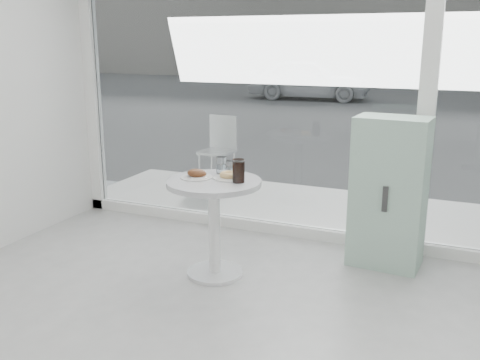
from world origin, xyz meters
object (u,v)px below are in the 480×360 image
at_px(water_tumbler_a, 221,166).
at_px(plate_donut, 229,176).
at_px(plate_fritter, 197,175).
at_px(water_tumbler_b, 230,169).
at_px(main_table, 214,208).
at_px(cola_glass, 239,171).
at_px(patio_chair, 219,146).
at_px(car_white, 309,79).
at_px(mint_cabinet, 389,193).

bearing_deg(water_tumbler_a, plate_donut, -48.71).
distance_m(plate_fritter, water_tumbler_b, 0.27).
height_order(main_table, plate_donut, plate_donut).
bearing_deg(plate_fritter, main_table, -2.24).
relative_size(main_table, cola_glass, 4.41).
xyz_separation_m(plate_donut, cola_glass, (0.11, -0.06, 0.06)).
xyz_separation_m(patio_chair, water_tumbler_b, (1.10, -2.12, 0.28)).
height_order(plate_donut, water_tumbler_a, water_tumbler_a).
bearing_deg(car_white, plate_fritter, -171.38).
bearing_deg(cola_glass, patio_chair, 118.43).
bearing_deg(car_white, plate_donut, -170.34).
relative_size(plate_fritter, water_tumbler_b, 2.18).
bearing_deg(main_table, car_white, 102.88).
bearing_deg(mint_cabinet, plate_fritter, -146.68).
bearing_deg(water_tumbler_a, cola_glass, -41.26).
bearing_deg(car_white, patio_chair, -173.48).
distance_m(mint_cabinet, water_tumbler_a, 1.36).
height_order(mint_cabinet, patio_chair, mint_cabinet).
xyz_separation_m(water_tumbler_b, cola_glass, (0.15, -0.19, 0.03)).
relative_size(plate_donut, cola_glass, 1.34).
relative_size(main_table, mint_cabinet, 0.63).
bearing_deg(main_table, cola_glass, 4.66).
xyz_separation_m(mint_cabinet, cola_glass, (-1.00, -0.73, 0.24)).
distance_m(main_table, car_white, 13.33).
bearing_deg(main_table, plate_donut, 43.01).
xyz_separation_m(plate_fritter, water_tumbler_a, (0.10, 0.22, 0.03)).
distance_m(patio_chair, car_white, 10.84).
xyz_separation_m(mint_cabinet, car_white, (-4.16, 12.24, 0.03)).
relative_size(mint_cabinet, patio_chair, 1.42).
height_order(patio_chair, plate_donut, patio_chair).
bearing_deg(main_table, patio_chair, 114.40).
bearing_deg(cola_glass, water_tumbler_a, 138.74).
bearing_deg(plate_fritter, water_tumbler_a, 64.84).
relative_size(mint_cabinet, water_tumbler_b, 10.83).
height_order(main_table, mint_cabinet, mint_cabinet).
bearing_deg(patio_chair, cola_glass, -59.55).
distance_m(patio_chair, water_tumbler_a, 2.35).
distance_m(patio_chair, water_tumbler_b, 2.41).
bearing_deg(patio_chair, mint_cabinet, -33.08).
distance_m(plate_donut, water_tumbler_a, 0.20).
xyz_separation_m(plate_fritter, cola_glass, (0.34, 0.01, 0.06)).
xyz_separation_m(mint_cabinet, plate_fritter, (-1.34, -0.74, 0.19)).
distance_m(car_white, water_tumbler_b, 13.14).
bearing_deg(water_tumbler_a, car_white, 102.92).
height_order(mint_cabinet, cola_glass, mint_cabinet).
xyz_separation_m(water_tumbler_a, water_tumbler_b, (0.09, -0.02, -0.01)).
bearing_deg(water_tumbler_b, main_table, -102.22).
height_order(main_table, cola_glass, cola_glass).
height_order(main_table, patio_chair, patio_chair).
distance_m(water_tumbler_a, water_tumbler_b, 0.09).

